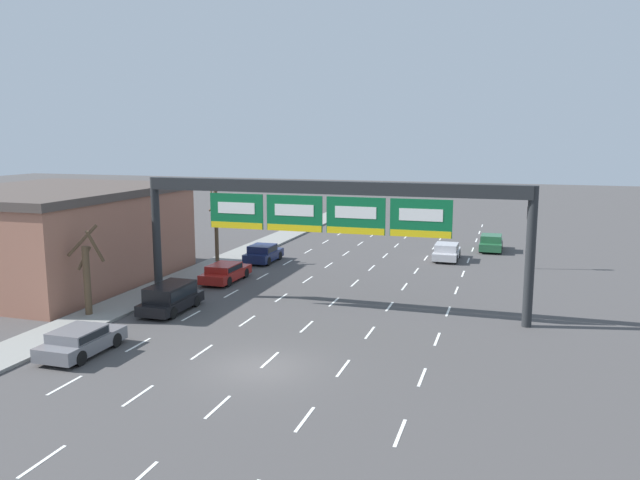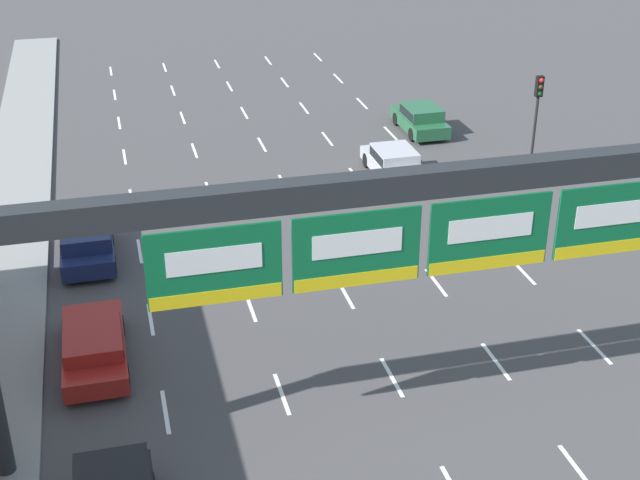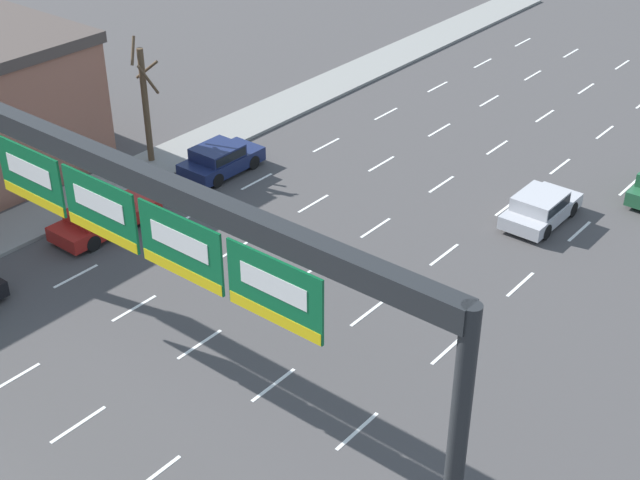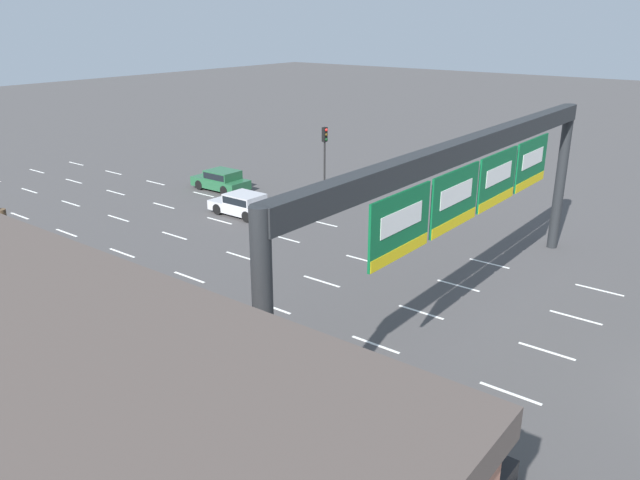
% 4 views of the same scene
% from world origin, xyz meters
% --- Properties ---
extents(lane_dashes, '(13.32, 67.00, 0.01)m').
position_xyz_m(lane_dashes, '(0.00, 13.50, 0.00)').
color(lane_dashes, white).
rests_on(lane_dashes, ground_plane).
extents(sign_gantry, '(21.89, 0.70, 7.20)m').
position_xyz_m(sign_gantry, '(0.00, 9.37, 5.85)').
color(sign_gantry, '#232628').
rests_on(sign_gantry, ground_plane).
extents(car_silver, '(1.88, 4.00, 1.33)m').
position_xyz_m(car_silver, '(4.93, 25.67, 0.71)').
color(car_silver, '#B7B7BC').
rests_on(car_silver, ground_plane).
extents(car_red, '(1.87, 4.50, 1.22)m').
position_xyz_m(car_red, '(-8.39, 13.86, 0.67)').
color(car_red, maroon).
rests_on(car_red, ground_plane).
extents(car_navy, '(1.91, 3.92, 1.37)m').
position_xyz_m(car_navy, '(-8.45, 20.60, 0.73)').
color(car_navy, '#19234C').
rests_on(car_navy, ground_plane).
extents(tree_bare_closest, '(1.33, 1.34, 5.85)m').
position_xyz_m(tree_bare_closest, '(-11.72, 19.34, 3.09)').
color(tree_bare_closest, brown).
rests_on(tree_bare_closest, sidewalk_left).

